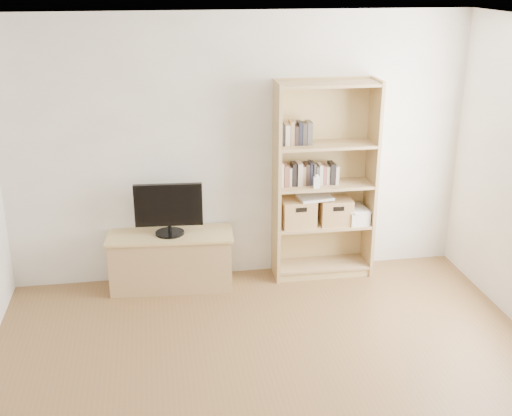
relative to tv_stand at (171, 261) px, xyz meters
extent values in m
cube|color=beige|center=(0.72, 0.22, 1.03)|extent=(4.50, 0.02, 2.60)
cube|color=white|center=(0.72, -2.28, 2.33)|extent=(4.50, 5.00, 0.01)
cube|color=tan|center=(0.00, 0.00, 0.00)|extent=(1.19, 0.52, 0.53)
cube|color=tan|center=(1.53, 0.04, 0.72)|extent=(0.99, 0.36, 1.98)
cube|color=black|center=(0.00, 0.00, 0.54)|extent=(0.64, 0.09, 0.50)
cube|color=#BDB3A1|center=(1.53, 0.06, 0.80)|extent=(0.75, 0.17, 0.20)
cube|color=#BDB3A1|center=(1.31, 0.07, 1.21)|extent=(0.40, 0.16, 0.20)
cube|color=white|center=(1.42, -0.07, 0.76)|extent=(0.06, 0.04, 0.11)
cube|color=#9D6E47|center=(1.26, 0.04, 0.42)|extent=(0.34, 0.28, 0.27)
cube|color=#9D6E47|center=(1.65, 0.04, 0.41)|extent=(0.32, 0.27, 0.26)
cube|color=white|center=(1.43, 0.04, 0.57)|extent=(0.36, 0.27, 0.03)
cube|color=silver|center=(1.87, 0.03, 0.35)|extent=(0.21, 0.29, 0.13)
camera|label=1|loc=(-0.11, -5.73, 2.69)|focal=45.00mm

